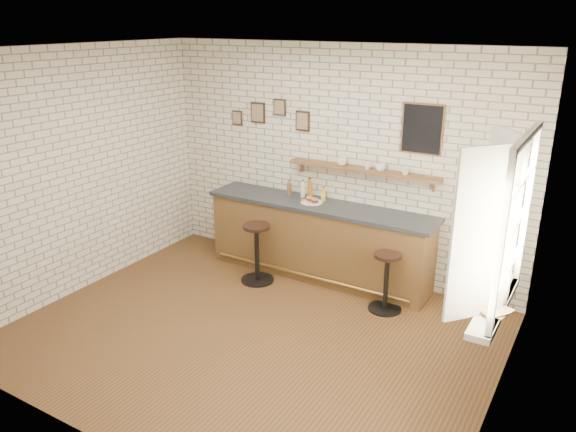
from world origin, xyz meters
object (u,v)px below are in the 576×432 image
Objects in this scene: bar_stool_left at (257,251)px; shelf_cup_a at (342,162)px; book_upper at (488,308)px; shelf_cup_b at (368,166)px; bar_stool_right at (386,280)px; book_lower at (489,308)px; bitters_bottle_brown at (289,188)px; bitters_bottle_amber at (310,190)px; sandwich_plate at (312,202)px; shelf_cup_d at (405,171)px; shelf_cup_c at (380,167)px; condiment_bottle_yellow at (323,195)px; bar_counter at (318,240)px; bitters_bottle_white at (303,190)px; ciabatta_sandwich at (312,199)px.

bar_stool_left is 1.59m from shelf_cup_a.
shelf_cup_b is at bearing 174.12° from book_upper.
bar_stool_right is 3.02× the size of book_lower.
bar_stool_left reaches higher than bar_stool_right.
bitters_bottle_amber reaches higher than bitters_bottle_brown.
sandwich_plate is at bearing -54.31° from bitters_bottle_amber.
book_upper is (0.00, -0.04, 0.02)m from book_lower.
shelf_cup_b reaches higher than book_upper.
book_upper is at bearing -60.75° from shelf_cup_d.
shelf_cup_c is at bearing 3.13° from bitters_bottle_amber.
condiment_bottle_yellow is (0.52, -0.00, -0.00)m from bitters_bottle_brown.
sandwich_plate reaches higher than bar_stool_right.
bar_stool_right is at bearing -23.25° from bitters_bottle_amber.
bar_stool_left is (-0.60, -0.56, -0.09)m from bar_counter.
bitters_bottle_white reaches higher than bar_stool_left.
bitters_bottle_amber reaches higher than bar_counter.
bitters_bottle_white is 1.44m from shelf_cup_d.
shelf_cup_c is at bearing 2.81° from bitters_bottle_white.
bar_stool_left is (-0.28, -0.71, -0.68)m from bitters_bottle_white.
sandwich_plate is 3.05× the size of shelf_cup_b.
condiment_bottle_yellow is 0.73m from shelf_cup_b.
sandwich_plate is at bearing -35.83° from bitters_bottle_white.
bitters_bottle_brown is at bearing -180.00° from bitters_bottle_amber.
sandwich_plate is 0.20m from condiment_bottle_yellow.
book_upper is at bearing -90.24° from shelf_cup_b.
bitters_bottle_brown is 0.29× the size of bar_stool_right.
bitters_bottle_amber reaches higher than bar_stool_left.
shelf_cup_a reaches higher than sandwich_plate.
bar_stool_right is 7.05× the size of shelf_cup_d.
bar_stool_right is at bearing 156.55° from book_lower.
shelf_cup_d is at bearing 2.34° from bitters_bottle_amber.
shelf_cup_b is at bearing 131.91° from bar_stool_right.
condiment_bottle_yellow is (0.08, 0.16, 0.04)m from ciabatta_sandwich.
book_lower is at bearing -89.62° from shelf_cup_b.
shelf_cup_c is (0.83, 0.21, 0.53)m from sandwich_plate.
shelf_cup_a is 0.56× the size of book_lower.
book_lower is at bearing -31.65° from bitters_bottle_white.
shelf_cup_b is (0.67, 0.21, 0.53)m from sandwich_plate.
shelf_cup_a is 1.43× the size of shelf_cup_b.
book_lower is at bearing -60.15° from shelf_cup_d.
sandwich_plate is at bearing -20.13° from bitters_bottle_brown.
bar_stool_right is (1.22, -0.42, -0.67)m from ciabatta_sandwich.
ciabatta_sandwich is 0.99× the size of book_upper.
shelf_cup_a is (0.81, 0.76, 1.13)m from bar_stool_left.
bitters_bottle_white is at bearing 173.33° from shelf_cup_d.
book_lower is (1.74, -1.77, -0.61)m from shelf_cup_c.
bitters_bottle_brown reaches higher than bar_stool_left.
bar_counter is 14.57× the size of book_upper.
sandwich_plate is 1.01m from shelf_cup_c.
bitters_bottle_amber is 0.89m from shelf_cup_b.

